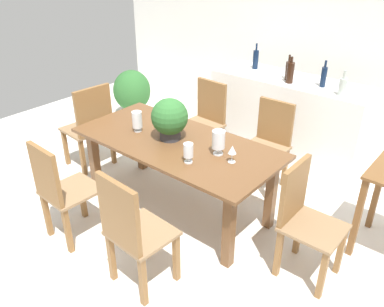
{
  "coord_description": "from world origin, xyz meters",
  "views": [
    {
      "loc": [
        2.23,
        -2.37,
        2.4
      ],
      "look_at": [
        0.03,
        0.25,
        0.55
      ],
      "focal_mm": 37.48,
      "sensor_mm": 36.0,
      "label": 1
    }
  ],
  "objects": [
    {
      "name": "kitchen_counter",
      "position": [
        0.24,
        1.83,
        0.48
      ],
      "size": [
        1.89,
        0.63,
        0.95
      ],
      "primitive_type": "cube",
      "color": "white",
      "rests_on": "ground"
    },
    {
      "name": "wine_glass",
      "position": [
        0.62,
        0.07,
        0.86
      ],
      "size": [
        0.07,
        0.07,
        0.15
      ],
      "color": "silver",
      "rests_on": "dining_table"
    },
    {
      "name": "chair_head_end",
      "position": [
        -1.29,
        0.06,
        0.56
      ],
      "size": [
        0.48,
        0.51,
        1.0
      ],
      "rotation": [
        0.0,
        0.0,
        -1.65
      ],
      "color": "brown",
      "rests_on": "ground"
    },
    {
      "name": "chair_near_right",
      "position": [
        0.43,
        -0.91,
        0.55
      ],
      "size": [
        0.47,
        0.44,
        1.0
      ],
      "rotation": [
        0.0,
        0.0,
        3.09
      ],
      "color": "brown",
      "rests_on": "ground"
    },
    {
      "name": "wine_bottle_dark",
      "position": [
        0.61,
        1.79,
        1.07
      ],
      "size": [
        0.06,
        0.06,
        0.29
      ],
      "color": "#0F1E38",
      "rests_on": "kitchen_counter"
    },
    {
      "name": "chair_near_left",
      "position": [
        -0.44,
        -0.91,
        0.53
      ],
      "size": [
        0.43,
        0.46,
        0.96
      ],
      "rotation": [
        0.0,
        0.0,
        3.1
      ],
      "color": "brown",
      "rests_on": "ground"
    },
    {
      "name": "crystal_vase_left",
      "position": [
        0.44,
        0.11,
        0.88
      ],
      "size": [
        0.11,
        0.11,
        0.22
      ],
      "color": "silver",
      "rests_on": "dining_table"
    },
    {
      "name": "ground_plane",
      "position": [
        0.0,
        0.0,
        0.0
      ],
      "size": [
        7.04,
        7.04,
        0.0
      ],
      "primitive_type": "plane",
      "color": "silver"
    },
    {
      "name": "dining_table",
      "position": [
        0.0,
        0.07,
        0.64
      ],
      "size": [
        1.95,
        0.92,
        0.75
      ],
      "color": "brown",
      "rests_on": "ground"
    },
    {
      "name": "wine_bottle_clear",
      "position": [
        0.27,
        1.68,
        1.07
      ],
      "size": [
        0.08,
        0.08,
        0.3
      ],
      "color": "black",
      "rests_on": "kitchen_counter"
    },
    {
      "name": "back_wall",
      "position": [
        0.0,
        2.6,
        1.3
      ],
      "size": [
        6.4,
        0.1,
        2.6
      ],
      "primitive_type": "cube",
      "color": "white",
      "rests_on": "ground"
    },
    {
      "name": "crystal_vase_right",
      "position": [
        0.34,
        -0.16,
        0.85
      ],
      "size": [
        0.08,
        0.08,
        0.17
      ],
      "color": "silver",
      "rests_on": "dining_table"
    },
    {
      "name": "crystal_vase_center_near",
      "position": [
        -0.43,
        -0.01,
        0.86
      ],
      "size": [
        0.1,
        0.1,
        0.2
      ],
      "color": "silver",
      "rests_on": "dining_table"
    },
    {
      "name": "chair_far_right",
      "position": [
        0.44,
        1.03,
        0.52
      ],
      "size": [
        0.43,
        0.42,
        0.94
      ],
      "rotation": [
        0.0,
        0.0,
        0.02
      ],
      "color": "brown",
      "rests_on": "ground"
    },
    {
      "name": "wine_bottle_green",
      "position": [
        0.2,
        1.77,
        1.06
      ],
      "size": [
        0.07,
        0.07,
        0.29
      ],
      "color": "black",
      "rests_on": "kitchen_counter"
    },
    {
      "name": "wine_bottle_tall",
      "position": [
        0.88,
        1.65,
        1.05
      ],
      "size": [
        0.08,
        0.08,
        0.27
      ],
      "color": "#B2BFB7",
      "rests_on": "kitchen_counter"
    },
    {
      "name": "wine_bottle_amber",
      "position": [
        -0.32,
        1.9,
        1.07
      ],
      "size": [
        0.07,
        0.07,
        0.31
      ],
      "color": "#0F1E38",
      "rests_on": "kitchen_counter"
    },
    {
      "name": "chair_foot_end",
      "position": [
        1.3,
        0.07,
        0.53
      ],
      "size": [
        0.44,
        0.42,
        0.95
      ],
      "rotation": [
        0.0,
        0.0,
        1.57
      ],
      "color": "brown",
      "rests_on": "ground"
    },
    {
      "name": "flower_centerpiece",
      "position": [
        -0.08,
        0.07,
        0.96
      ],
      "size": [
        0.34,
        0.34,
        0.39
      ],
      "color": "#333338",
      "rests_on": "dining_table"
    },
    {
      "name": "chair_far_left",
      "position": [
        -0.43,
        1.05,
        0.53
      ],
      "size": [
        0.47,
        0.49,
        0.96
      ],
      "rotation": [
        0.0,
        0.0,
        -0.05
      ],
      "color": "brown",
      "rests_on": "ground"
    },
    {
      "name": "potted_plant_floor",
      "position": [
        -2.08,
        1.39,
        0.39
      ],
      "size": [
        0.55,
        0.55,
        0.71
      ],
      "color": "#423D38",
      "rests_on": "ground"
    }
  ]
}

